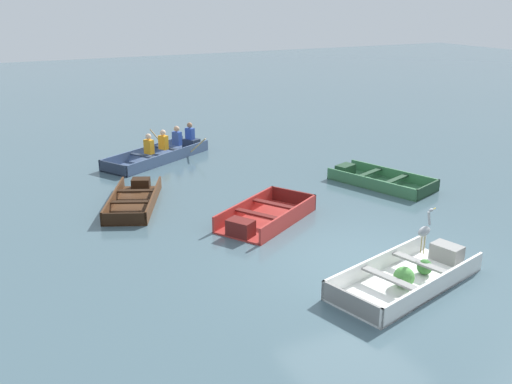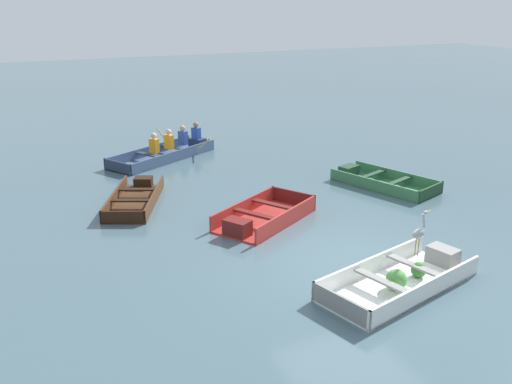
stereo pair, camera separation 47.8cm
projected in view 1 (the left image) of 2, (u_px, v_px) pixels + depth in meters
The scene contains 7 objects.
ground_plane at pixel (358, 260), 11.10m from camera, with size 80.00×80.00×0.00m, color #47606B.
dinghy_white_foreground at pixel (410, 275), 10.19m from camera, with size 3.27×1.99×0.41m.
skiff_green_near_moored at pixel (377, 180), 15.55m from camera, with size 2.06×3.01×0.32m.
skiff_red_mid_moored at pixel (264, 217), 12.85m from camera, with size 2.78×2.35×0.38m.
skiff_dark_varnish_far_moored at pixel (135, 199), 14.07m from camera, with size 2.06×2.90×0.31m.
rowboat_slate_blue_with_crew at pixel (163, 152), 17.95m from camera, with size 3.76×2.93×0.91m.
heron_on_dinghy at pixel (425, 230), 10.28m from camera, with size 0.46×0.21×0.84m.
Camera 1 is at (-6.27, -8.11, 4.88)m, focal length 40.00 mm.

